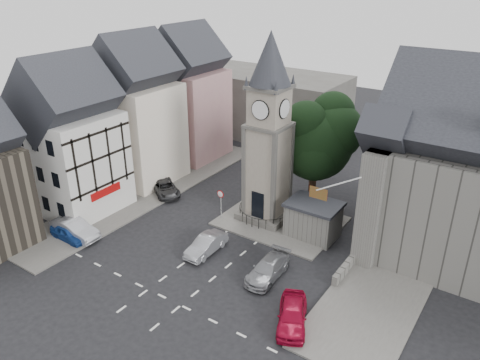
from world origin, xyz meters
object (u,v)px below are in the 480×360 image
Objects in this scene: car_west_blue at (69,233)px; car_east_red at (292,315)px; clock_tower at (269,132)px; pedestrian at (399,242)px; stone_shelter at (313,219)px.

car_west_blue is 20.05m from car_east_red.
pedestrian is (11.50, 1.09, -7.22)m from clock_tower.
car_east_red is (20.00, 1.43, 0.11)m from car_west_blue.
clock_tower is at bearing -38.29° from pedestrian.
car_west_blue is at bearing -13.46° from pedestrian.
clock_tower is 15.66m from car_east_red.
car_east_red reaches higher than car_west_blue.
clock_tower is at bearing -42.13° from car_west_blue.
stone_shelter is (4.80, -0.49, -6.57)m from clock_tower.
clock_tower reaches higher than car_east_red.
car_west_blue is at bearing -144.02° from stone_shelter.
car_east_red is (8.50, -10.89, -7.36)m from clock_tower.
car_west_blue is (-16.30, -11.83, -0.91)m from stone_shelter.
stone_shelter reaches higher than car_west_blue.
clock_tower is at bearing 103.18° from car_east_red.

